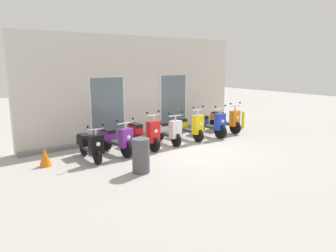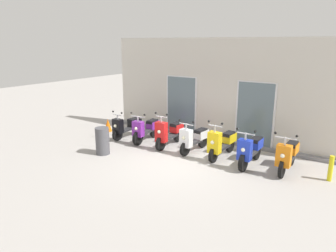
{
  "view_description": "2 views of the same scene",
  "coord_description": "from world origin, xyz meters",
  "px_view_note": "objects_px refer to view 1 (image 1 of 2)",
  "views": [
    {
      "loc": [
        -6.63,
        -7.29,
        2.82
      ],
      "look_at": [
        -0.15,
        0.99,
        0.67
      ],
      "focal_mm": 34.1,
      "sensor_mm": 36.0,
      "label": 1
    },
    {
      "loc": [
        4.89,
        -7.44,
        3.57
      ],
      "look_at": [
        -0.75,
        0.75,
        0.87
      ],
      "focal_mm": 33.29,
      "sensor_mm": 36.0,
      "label": 2
    }
  ],
  "objects_px": {
    "traffic_cone": "(45,157)",
    "scooter_purple": "(116,139)",
    "scooter_black": "(90,145)",
    "scooter_white": "(168,130)",
    "scooter_red": "(144,134)",
    "trash_bin": "(141,156)",
    "curb_bollard": "(243,120)",
    "scooter_yellow": "(189,126)",
    "scooter_orange": "(225,120)",
    "scooter_blue": "(210,124)"
  },
  "relations": [
    {
      "from": "scooter_purple",
      "to": "scooter_orange",
      "type": "bearing_deg",
      "value": 0.73
    },
    {
      "from": "trash_bin",
      "to": "curb_bollard",
      "type": "bearing_deg",
      "value": 16.78
    },
    {
      "from": "scooter_purple",
      "to": "trash_bin",
      "type": "height_order",
      "value": "scooter_purple"
    },
    {
      "from": "scooter_orange",
      "to": "curb_bollard",
      "type": "xyz_separation_m",
      "value": [
        1.11,
        0.0,
        -0.14
      ]
    },
    {
      "from": "scooter_purple",
      "to": "scooter_yellow",
      "type": "xyz_separation_m",
      "value": [
        3.02,
        0.04,
        0.03
      ]
    },
    {
      "from": "scooter_red",
      "to": "scooter_yellow",
      "type": "height_order",
      "value": "scooter_red"
    },
    {
      "from": "scooter_yellow",
      "to": "traffic_cone",
      "type": "bearing_deg",
      "value": 178.81
    },
    {
      "from": "scooter_purple",
      "to": "scooter_red",
      "type": "distance_m",
      "value": 1.03
    },
    {
      "from": "curb_bollard",
      "to": "traffic_cone",
      "type": "bearing_deg",
      "value": 179.46
    },
    {
      "from": "scooter_red",
      "to": "trash_bin",
      "type": "height_order",
      "value": "scooter_red"
    },
    {
      "from": "trash_bin",
      "to": "scooter_blue",
      "type": "bearing_deg",
      "value": 22.6
    },
    {
      "from": "scooter_purple",
      "to": "scooter_blue",
      "type": "bearing_deg",
      "value": -1.19
    },
    {
      "from": "scooter_purple",
      "to": "curb_bollard",
      "type": "relative_size",
      "value": 2.36
    },
    {
      "from": "scooter_yellow",
      "to": "curb_bollard",
      "type": "xyz_separation_m",
      "value": [
        3.11,
        0.03,
        -0.14
      ]
    },
    {
      "from": "scooter_white",
      "to": "scooter_black",
      "type": "bearing_deg",
      "value": -178.73
    },
    {
      "from": "scooter_blue",
      "to": "traffic_cone",
      "type": "xyz_separation_m",
      "value": [
        -6.12,
        0.23,
        -0.21
      ]
    },
    {
      "from": "traffic_cone",
      "to": "scooter_blue",
      "type": "bearing_deg",
      "value": -2.11
    },
    {
      "from": "scooter_red",
      "to": "traffic_cone",
      "type": "distance_m",
      "value": 3.16
    },
    {
      "from": "traffic_cone",
      "to": "curb_bollard",
      "type": "relative_size",
      "value": 0.74
    },
    {
      "from": "scooter_yellow",
      "to": "scooter_orange",
      "type": "relative_size",
      "value": 1.02
    },
    {
      "from": "scooter_purple",
      "to": "scooter_yellow",
      "type": "bearing_deg",
      "value": 0.68
    },
    {
      "from": "traffic_cone",
      "to": "scooter_white",
      "type": "bearing_deg",
      "value": -1.9
    },
    {
      "from": "scooter_red",
      "to": "scooter_white",
      "type": "relative_size",
      "value": 1.08
    },
    {
      "from": "scooter_black",
      "to": "scooter_red",
      "type": "height_order",
      "value": "scooter_red"
    },
    {
      "from": "scooter_orange",
      "to": "curb_bollard",
      "type": "height_order",
      "value": "scooter_orange"
    },
    {
      "from": "scooter_orange",
      "to": "scooter_yellow",
      "type": "bearing_deg",
      "value": -179.19
    },
    {
      "from": "scooter_red",
      "to": "scooter_blue",
      "type": "xyz_separation_m",
      "value": [
        2.97,
        -0.07,
        -0.02
      ]
    },
    {
      "from": "scooter_red",
      "to": "scooter_blue",
      "type": "relative_size",
      "value": 0.99
    },
    {
      "from": "traffic_cone",
      "to": "scooter_purple",
      "type": "bearing_deg",
      "value": -3.85
    },
    {
      "from": "scooter_black",
      "to": "scooter_yellow",
      "type": "bearing_deg",
      "value": 1.4
    },
    {
      "from": "scooter_red",
      "to": "scooter_purple",
      "type": "bearing_deg",
      "value": 179.51
    },
    {
      "from": "scooter_yellow",
      "to": "scooter_blue",
      "type": "distance_m",
      "value": 0.99
    },
    {
      "from": "curb_bollard",
      "to": "scooter_red",
      "type": "bearing_deg",
      "value": -179.18
    },
    {
      "from": "scooter_yellow",
      "to": "scooter_orange",
      "type": "height_order",
      "value": "scooter_yellow"
    },
    {
      "from": "scooter_black",
      "to": "scooter_yellow",
      "type": "distance_m",
      "value": 3.91
    },
    {
      "from": "scooter_black",
      "to": "curb_bollard",
      "type": "distance_m",
      "value": 7.03
    },
    {
      "from": "scooter_yellow",
      "to": "scooter_red",
      "type": "bearing_deg",
      "value": -178.72
    },
    {
      "from": "scooter_yellow",
      "to": "scooter_blue",
      "type": "xyz_separation_m",
      "value": [
        0.98,
        -0.12,
        -0.01
      ]
    },
    {
      "from": "scooter_black",
      "to": "scooter_white",
      "type": "bearing_deg",
      "value": 1.27
    },
    {
      "from": "scooter_purple",
      "to": "trash_bin",
      "type": "distance_m",
      "value": 1.91
    },
    {
      "from": "curb_bollard",
      "to": "scooter_orange",
      "type": "bearing_deg",
      "value": -179.98
    },
    {
      "from": "scooter_orange",
      "to": "trash_bin",
      "type": "height_order",
      "value": "scooter_orange"
    },
    {
      "from": "trash_bin",
      "to": "scooter_white",
      "type": "bearing_deg",
      "value": 38.77
    },
    {
      "from": "scooter_yellow",
      "to": "curb_bollard",
      "type": "relative_size",
      "value": 2.33
    },
    {
      "from": "scooter_red",
      "to": "scooter_orange",
      "type": "height_order",
      "value": "scooter_red"
    },
    {
      "from": "scooter_white",
      "to": "traffic_cone",
      "type": "xyz_separation_m",
      "value": [
        -4.14,
        0.14,
        -0.2
      ]
    },
    {
      "from": "scooter_purple",
      "to": "scooter_red",
      "type": "height_order",
      "value": "scooter_red"
    },
    {
      "from": "scooter_red",
      "to": "scooter_orange",
      "type": "xyz_separation_m",
      "value": [
        4.0,
        0.07,
        -0.0
      ]
    },
    {
      "from": "scooter_red",
      "to": "scooter_white",
      "type": "bearing_deg",
      "value": 0.76
    },
    {
      "from": "scooter_red",
      "to": "scooter_orange",
      "type": "distance_m",
      "value": 4.0
    }
  ]
}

